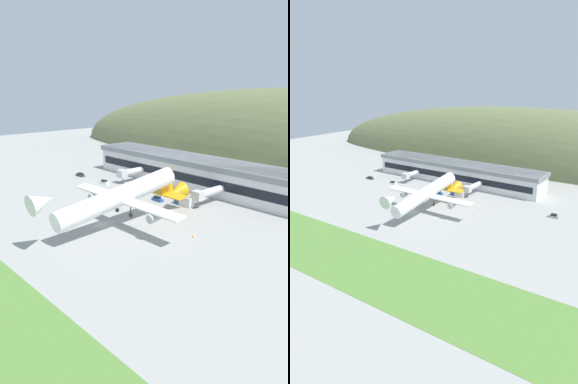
% 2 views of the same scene
% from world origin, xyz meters
% --- Properties ---
extents(ground_plane, '(418.02, 418.02, 0.00)m').
position_xyz_m(ground_plane, '(0.00, 0.00, 0.00)').
color(ground_plane, '#9E9E99').
extents(terminal_building, '(96.33, 15.93, 11.03)m').
position_xyz_m(terminal_building, '(-10.15, 50.21, 6.26)').
color(terminal_building, silver).
rests_on(terminal_building, ground_plane).
extents(jetway_0, '(3.38, 11.88, 5.43)m').
position_xyz_m(jetway_0, '(-31.17, 36.15, 3.99)').
color(jetway_0, silver).
rests_on(jetway_0, ground_plane).
extents(jetway_1, '(3.38, 13.56, 5.43)m').
position_xyz_m(jetway_1, '(8.20, 35.25, 3.99)').
color(jetway_1, silver).
rests_on(jetway_1, ground_plane).
extents(cargo_airplane, '(41.31, 50.35, 12.21)m').
position_xyz_m(cargo_airplane, '(5.34, 2.72, 8.56)').
color(cargo_airplane, white).
extents(service_car_0, '(4.25, 1.73, 1.56)m').
position_xyz_m(service_car_0, '(-5.52, 26.70, 0.65)').
color(service_car_0, '#264C99').
rests_on(service_car_0, ground_plane).
extents(service_car_2, '(3.97, 1.83, 1.50)m').
position_xyz_m(service_car_2, '(-35.63, 27.17, 0.62)').
color(service_car_2, silver).
rests_on(service_car_2, ground_plane).
extents(service_car_3, '(4.52, 1.89, 1.47)m').
position_xyz_m(service_car_3, '(-52.75, 27.17, 0.61)').
color(service_car_3, '#333338').
rests_on(service_car_3, ground_plane).
extents(fuel_truck, '(7.22, 2.66, 3.04)m').
position_xyz_m(fuel_truck, '(3.79, 29.58, 1.44)').
color(fuel_truck, '#264C99').
rests_on(fuel_truck, ground_plane).
extents(traffic_cone_0, '(0.52, 0.52, 0.58)m').
position_xyz_m(traffic_cone_0, '(22.65, 11.73, 0.28)').
color(traffic_cone_0, orange).
rests_on(traffic_cone_0, ground_plane).
extents(traffic_cone_1, '(0.52, 0.52, 0.58)m').
position_xyz_m(traffic_cone_1, '(-17.86, 11.43, 0.28)').
color(traffic_cone_1, orange).
rests_on(traffic_cone_1, ground_plane).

